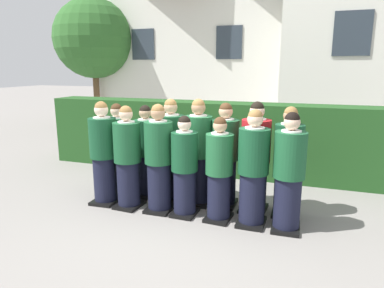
{
  "coord_description": "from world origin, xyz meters",
  "views": [
    {
      "loc": [
        1.71,
        -4.67,
        2.21
      ],
      "look_at": [
        0.0,
        0.27,
        1.05
      ],
      "focal_mm": 32.56,
      "sensor_mm": 36.0,
      "label": 1
    }
  ],
  "objects_px": {
    "student_front_row_4": "(219,172)",
    "student_rear_row_2": "(171,152)",
    "student_front_row_1": "(128,160)",
    "student_front_row_2": "(159,161)",
    "student_front_row_3": "(185,169)",
    "student_in_red_blazer": "(255,160)",
    "student_front_row_0": "(104,155)",
    "student_rear_row_3": "(198,155)",
    "student_rear_row_0": "(118,151)",
    "student_front_row_5": "(253,171)",
    "student_front_row_6": "(289,175)",
    "student_rear_row_1": "(146,153)",
    "student_rear_row_4": "(225,158)",
    "student_rear_row_6": "(288,165)"
  },
  "relations": [
    {
      "from": "student_front_row_1",
      "to": "student_rear_row_4",
      "type": "height_order",
      "value": "student_rear_row_4"
    },
    {
      "from": "student_front_row_0",
      "to": "student_rear_row_0",
      "type": "xyz_separation_m",
      "value": [
        -0.03,
        0.51,
        -0.04
      ]
    },
    {
      "from": "student_rear_row_3",
      "to": "student_front_row_0",
      "type": "bearing_deg",
      "value": -162.08
    },
    {
      "from": "student_front_row_0",
      "to": "student_rear_row_6",
      "type": "distance_m",
      "value": 2.91
    },
    {
      "from": "student_rear_row_0",
      "to": "student_rear_row_1",
      "type": "distance_m",
      "value": 0.54
    },
    {
      "from": "student_front_row_2",
      "to": "student_front_row_3",
      "type": "bearing_deg",
      "value": -4.22
    },
    {
      "from": "student_front_row_4",
      "to": "student_in_red_blazer",
      "type": "xyz_separation_m",
      "value": [
        0.43,
        0.51,
        0.09
      ]
    },
    {
      "from": "student_front_row_6",
      "to": "student_in_red_blazer",
      "type": "distance_m",
      "value": 0.75
    },
    {
      "from": "student_front_row_0",
      "to": "student_front_row_4",
      "type": "bearing_deg",
      "value": -1.03
    },
    {
      "from": "student_front_row_6",
      "to": "student_rear_row_2",
      "type": "relative_size",
      "value": 0.96
    },
    {
      "from": "student_rear_row_0",
      "to": "student_rear_row_6",
      "type": "distance_m",
      "value": 2.9
    },
    {
      "from": "student_front_row_1",
      "to": "student_rear_row_1",
      "type": "relative_size",
      "value": 1.03
    },
    {
      "from": "student_rear_row_1",
      "to": "student_rear_row_4",
      "type": "relative_size",
      "value": 0.95
    },
    {
      "from": "student_rear_row_3",
      "to": "student_rear_row_4",
      "type": "xyz_separation_m",
      "value": [
        0.43,
        0.05,
        -0.03
      ]
    },
    {
      "from": "student_front_row_1",
      "to": "student_front_row_2",
      "type": "relative_size",
      "value": 0.98
    },
    {
      "from": "student_front_row_3",
      "to": "student_rear_row_4",
      "type": "distance_m",
      "value": 0.74
    },
    {
      "from": "student_front_row_1",
      "to": "student_front_row_4",
      "type": "relative_size",
      "value": 1.07
    },
    {
      "from": "student_front_row_0",
      "to": "student_in_red_blazer",
      "type": "bearing_deg",
      "value": 11.16
    },
    {
      "from": "student_rear_row_4",
      "to": "student_in_red_blazer",
      "type": "distance_m",
      "value": 0.49
    },
    {
      "from": "student_rear_row_0",
      "to": "student_rear_row_2",
      "type": "xyz_separation_m",
      "value": [
        1.01,
        -0.01,
        0.05
      ]
    },
    {
      "from": "student_front_row_1",
      "to": "student_rear_row_3",
      "type": "xyz_separation_m",
      "value": [
        1.0,
        0.51,
        0.05
      ]
    },
    {
      "from": "student_rear_row_4",
      "to": "student_rear_row_3",
      "type": "bearing_deg",
      "value": -173.3
    },
    {
      "from": "student_front_row_4",
      "to": "student_rear_row_4",
      "type": "distance_m",
      "value": 0.57
    },
    {
      "from": "student_front_row_2",
      "to": "student_front_row_3",
      "type": "relative_size",
      "value": 1.1
    },
    {
      "from": "student_front_row_6",
      "to": "student_rear_row_2",
      "type": "height_order",
      "value": "student_rear_row_2"
    },
    {
      "from": "student_front_row_3",
      "to": "student_front_row_4",
      "type": "relative_size",
      "value": 1.0
    },
    {
      "from": "student_rear_row_1",
      "to": "student_rear_row_6",
      "type": "bearing_deg",
      "value": -1.31
    },
    {
      "from": "student_front_row_6",
      "to": "student_front_row_0",
      "type": "bearing_deg",
      "value": 179.04
    },
    {
      "from": "student_rear_row_1",
      "to": "student_rear_row_6",
      "type": "height_order",
      "value": "student_rear_row_6"
    },
    {
      "from": "student_rear_row_1",
      "to": "student_in_red_blazer",
      "type": "xyz_separation_m",
      "value": [
        1.88,
        -0.05,
        0.06
      ]
    },
    {
      "from": "student_front_row_3",
      "to": "student_front_row_4",
      "type": "height_order",
      "value": "student_front_row_4"
    },
    {
      "from": "student_front_row_1",
      "to": "student_front_row_5",
      "type": "height_order",
      "value": "student_front_row_5"
    },
    {
      "from": "student_front_row_0",
      "to": "student_rear_row_3",
      "type": "relative_size",
      "value": 0.98
    },
    {
      "from": "student_rear_row_1",
      "to": "student_front_row_4",
      "type": "bearing_deg",
      "value": -21.14
    },
    {
      "from": "student_front_row_4",
      "to": "student_front_row_5",
      "type": "distance_m",
      "value": 0.49
    },
    {
      "from": "student_front_row_6",
      "to": "student_rear_row_3",
      "type": "bearing_deg",
      "value": 160.27
    },
    {
      "from": "student_rear_row_2",
      "to": "student_front_row_5",
      "type": "bearing_deg",
      "value": -20.24
    },
    {
      "from": "student_front_row_0",
      "to": "student_rear_row_4",
      "type": "relative_size",
      "value": 1.01
    },
    {
      "from": "student_front_row_3",
      "to": "student_in_red_blazer",
      "type": "relative_size",
      "value": 0.89
    },
    {
      "from": "student_front_row_1",
      "to": "student_rear_row_1",
      "type": "height_order",
      "value": "student_front_row_1"
    },
    {
      "from": "student_front_row_5",
      "to": "student_front_row_0",
      "type": "bearing_deg",
      "value": 179.06
    },
    {
      "from": "student_front_row_5",
      "to": "student_rear_row_1",
      "type": "height_order",
      "value": "student_front_row_5"
    },
    {
      "from": "student_front_row_0",
      "to": "student_rear_row_2",
      "type": "distance_m",
      "value": 1.1
    },
    {
      "from": "student_front_row_6",
      "to": "student_rear_row_3",
      "type": "xyz_separation_m",
      "value": [
        -1.46,
        0.52,
        0.04
      ]
    },
    {
      "from": "student_rear_row_2",
      "to": "student_front_row_0",
      "type": "bearing_deg",
      "value": -153.13
    },
    {
      "from": "student_front_row_4",
      "to": "student_rear_row_2",
      "type": "height_order",
      "value": "student_rear_row_2"
    },
    {
      "from": "student_front_row_5",
      "to": "student_front_row_6",
      "type": "height_order",
      "value": "student_front_row_5"
    },
    {
      "from": "student_front_row_6",
      "to": "student_rear_row_2",
      "type": "bearing_deg",
      "value": 164.27
    },
    {
      "from": "student_front_row_1",
      "to": "student_rear_row_0",
      "type": "xyz_separation_m",
      "value": [
        -0.49,
        0.54,
        -0.02
      ]
    },
    {
      "from": "student_front_row_1",
      "to": "student_front_row_6",
      "type": "xyz_separation_m",
      "value": [
        2.46,
        -0.01,
        0.0
      ]
    }
  ]
}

